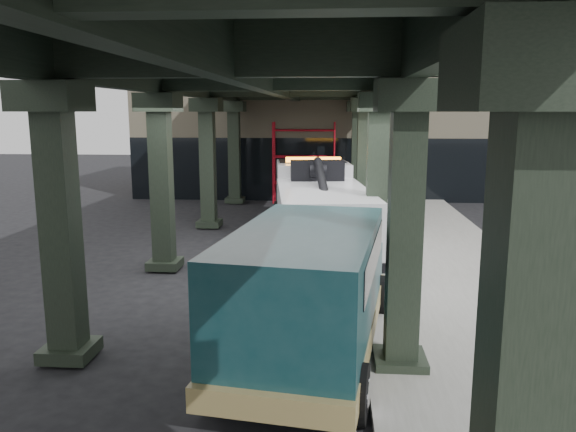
% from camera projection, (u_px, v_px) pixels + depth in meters
% --- Properties ---
extents(ground, '(90.00, 90.00, 0.00)m').
position_uv_depth(ground, '(275.00, 295.00, 14.01)').
color(ground, black).
rests_on(ground, ground).
extents(sidewalk, '(5.00, 40.00, 0.15)m').
position_uv_depth(sidewalk, '(443.00, 273.00, 15.62)').
color(sidewalk, gray).
rests_on(sidewalk, ground).
extents(lane_stripe, '(0.12, 38.00, 0.01)m').
position_uv_depth(lane_stripe, '(342.00, 273.00, 15.84)').
color(lane_stripe, silver).
rests_on(lane_stripe, ground).
extents(viaduct, '(7.40, 32.00, 6.40)m').
position_uv_depth(viaduct, '(267.00, 75.00, 15.00)').
color(viaduct, black).
rests_on(viaduct, ground).
extents(building, '(22.00, 10.00, 8.00)m').
position_uv_depth(building, '(343.00, 120.00, 32.73)').
color(building, '#C6B793').
rests_on(building, ground).
extents(scaffolding, '(3.08, 0.88, 4.00)m').
position_uv_depth(scaffolding, '(304.00, 160.00, 27.98)').
color(scaffolding, red).
rests_on(scaffolding, ground).
extents(tow_truck, '(3.59, 9.49, 3.04)m').
position_uv_depth(tow_truck, '(318.00, 205.00, 18.47)').
color(tow_truck, black).
rests_on(tow_truck, ground).
extents(towed_van, '(3.26, 6.50, 2.53)m').
position_uv_depth(towed_van, '(309.00, 288.00, 10.14)').
color(towed_van, '#0F3438').
rests_on(towed_van, ground).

